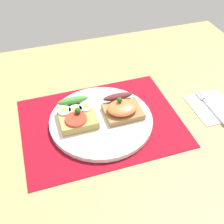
{
  "coord_description": "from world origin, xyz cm",
  "views": [
    {
      "loc": [
        -13.93,
        -52.64,
        53.88
      ],
      "look_at": [
        3.0,
        0.0,
        3.09
      ],
      "focal_mm": 46.29,
      "sensor_mm": 36.0,
      "label": 1
    }
  ],
  "objects_px": {
    "plate": "(101,120)",
    "sandwich_salmon": "(122,108)",
    "sandwich_egg_tomato": "(77,115)",
    "fork": "(209,106)",
    "napkin": "(212,107)"
  },
  "relations": [
    {
      "from": "plate",
      "to": "sandwich_salmon",
      "type": "xyz_separation_m",
      "value": [
        0.06,
        0.0,
        0.03
      ]
    },
    {
      "from": "sandwich_egg_tomato",
      "to": "sandwich_salmon",
      "type": "xyz_separation_m",
      "value": [
        0.12,
        -0.01,
        0.0
      ]
    },
    {
      "from": "sandwich_egg_tomato",
      "to": "fork",
      "type": "xyz_separation_m",
      "value": [
        0.37,
        -0.05,
        -0.02
      ]
    },
    {
      "from": "sandwich_egg_tomato",
      "to": "fork",
      "type": "height_order",
      "value": "sandwich_egg_tomato"
    },
    {
      "from": "sandwich_egg_tomato",
      "to": "sandwich_salmon",
      "type": "relative_size",
      "value": 1.07
    },
    {
      "from": "sandwich_salmon",
      "to": "fork",
      "type": "height_order",
      "value": "sandwich_salmon"
    },
    {
      "from": "plate",
      "to": "fork",
      "type": "xyz_separation_m",
      "value": [
        0.3,
        -0.03,
        -0.0
      ]
    },
    {
      "from": "sandwich_salmon",
      "to": "napkin",
      "type": "xyz_separation_m",
      "value": [
        0.26,
        -0.04,
        -0.03
      ]
    },
    {
      "from": "napkin",
      "to": "fork",
      "type": "relative_size",
      "value": 0.89
    },
    {
      "from": "plate",
      "to": "sandwich_egg_tomato",
      "type": "distance_m",
      "value": 0.07
    },
    {
      "from": "sandwich_salmon",
      "to": "plate",
      "type": "bearing_deg",
      "value": -177.26
    },
    {
      "from": "sandwich_egg_tomato",
      "to": "sandwich_salmon",
      "type": "height_order",
      "value": "sandwich_salmon"
    },
    {
      "from": "sandwich_salmon",
      "to": "napkin",
      "type": "distance_m",
      "value": 0.26
    },
    {
      "from": "plate",
      "to": "sandwich_salmon",
      "type": "distance_m",
      "value": 0.06
    },
    {
      "from": "fork",
      "to": "sandwich_egg_tomato",
      "type": "bearing_deg",
      "value": 172.16
    }
  ]
}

